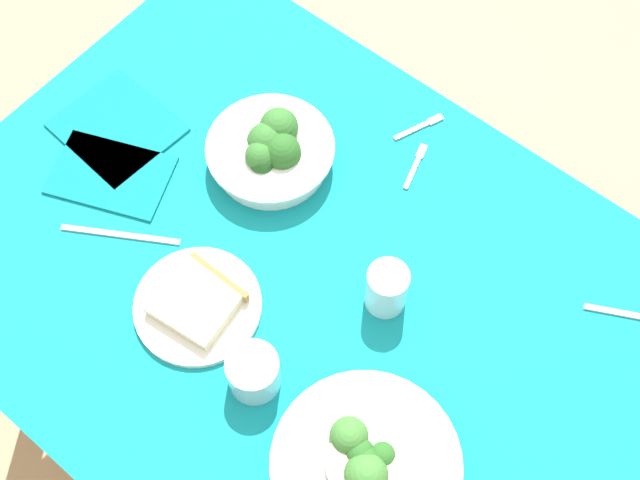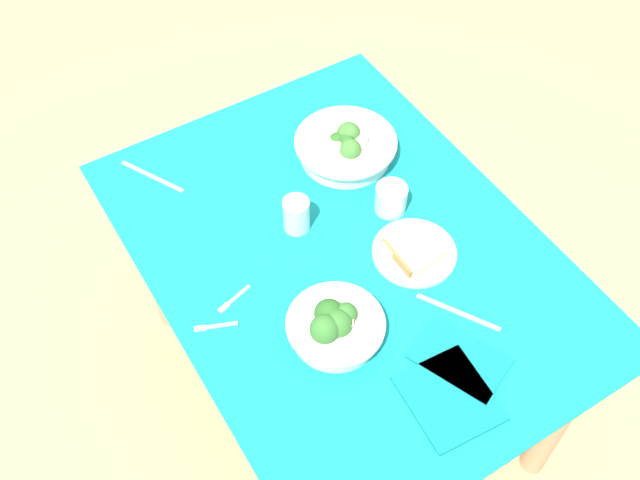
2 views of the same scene
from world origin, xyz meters
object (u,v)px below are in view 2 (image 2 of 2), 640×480
at_px(water_glass_center, 296,215).
at_px(water_glass_side, 391,199).
at_px(broccoli_bowl_near, 335,325).
at_px(fork_by_near_bowl, 214,327).
at_px(table_knife_right, 458,312).
at_px(napkin_folded_upper, 459,358).
at_px(fork_by_far_bowl, 233,300).
at_px(table_knife_left, 152,177).
at_px(bread_side_plate, 414,251).
at_px(broccoli_bowl_far, 346,147).
at_px(napkin_folded_lower, 449,398).

distance_m(water_glass_center, water_glass_side, 0.25).
xyz_separation_m(broccoli_bowl_near, water_glass_side, (-0.24, 0.32, 0.00)).
xyz_separation_m(water_glass_side, fork_by_near_bowl, (0.08, -0.55, -0.04)).
bearing_deg(table_knife_right, napkin_folded_upper, 112.22).
relative_size(fork_by_far_bowl, table_knife_left, 0.47).
bearing_deg(bread_side_plate, napkin_folded_upper, -16.32).
distance_m(fork_by_far_bowl, napkin_folded_upper, 0.54).
xyz_separation_m(broccoli_bowl_near, table_knife_left, (-0.66, -0.15, -0.03)).
height_order(water_glass_center, table_knife_left, water_glass_center).
height_order(fork_by_far_bowl, napkin_folded_upper, napkin_folded_upper).
distance_m(broccoli_bowl_far, table_knife_left, 0.52).
height_order(table_knife_left, napkin_folded_upper, napkin_folded_upper).
bearing_deg(broccoli_bowl_far, water_glass_side, -1.00).
relative_size(bread_side_plate, fork_by_near_bowl, 2.14).
distance_m(water_glass_center, table_knife_right, 0.46).
relative_size(broccoli_bowl_near, bread_side_plate, 1.08).
xyz_separation_m(fork_by_near_bowl, napkin_folded_upper, (0.36, 0.43, 0.00)).
bearing_deg(fork_by_far_bowl, broccoli_bowl_far, -168.18).
relative_size(napkin_folded_upper, napkin_folded_lower, 1.02).
relative_size(water_glass_side, napkin_folded_lower, 0.41).
xyz_separation_m(broccoli_bowl_near, napkin_folded_upper, (0.20, 0.20, -0.03)).
height_order(bread_side_plate, water_glass_side, water_glass_side).
xyz_separation_m(bread_side_plate, fork_by_near_bowl, (-0.07, -0.51, -0.01)).
bearing_deg(fork_by_near_bowl, table_knife_right, 174.12).
xyz_separation_m(bread_side_plate, table_knife_right, (0.19, -0.01, -0.01)).
bearing_deg(broccoli_bowl_near, napkin_folded_upper, 45.23).
relative_size(fork_by_far_bowl, fork_by_near_bowl, 0.99).
xyz_separation_m(broccoli_bowl_far, bread_side_plate, (0.37, -0.04, -0.02)).
distance_m(broccoli_bowl_near, napkin_folded_lower, 0.29).
xyz_separation_m(water_glass_center, napkin_folded_lower, (0.58, 0.04, -0.04)).
height_order(bread_side_plate, fork_by_far_bowl, bread_side_plate).
bearing_deg(fork_by_near_bowl, bread_side_plate, -166.07).
relative_size(broccoli_bowl_near, napkin_folded_upper, 1.10).
xyz_separation_m(broccoli_bowl_far, napkin_folded_lower, (0.72, -0.20, -0.03)).
height_order(table_knife_left, napkin_folded_lower, napkin_folded_lower).
bearing_deg(table_knife_right, water_glass_center, -6.80).
bearing_deg(bread_side_plate, table_knife_right, -3.56).
bearing_deg(table_knife_left, napkin_folded_lower, -10.74).
height_order(broccoli_bowl_near, fork_by_near_bowl, broccoli_bowl_near).
distance_m(broccoli_bowl_near, water_glass_side, 0.40).
distance_m(fork_by_near_bowl, table_knife_right, 0.56).
relative_size(bread_side_plate, napkin_folded_upper, 1.02).
relative_size(bread_side_plate, fork_by_far_bowl, 2.15).
distance_m(fork_by_near_bowl, napkin_folded_lower, 0.55).
bearing_deg(table_knife_left, bread_side_plate, 10.07).
relative_size(broccoli_bowl_far, water_glass_side, 3.36).
xyz_separation_m(bread_side_plate, water_glass_side, (-0.15, 0.04, 0.03)).
height_order(broccoli_bowl_near, water_glass_side, broccoli_bowl_near).
bearing_deg(napkin_folded_upper, table_knife_right, 143.19).
height_order(fork_by_far_bowl, napkin_folded_lower, napkin_folded_lower).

